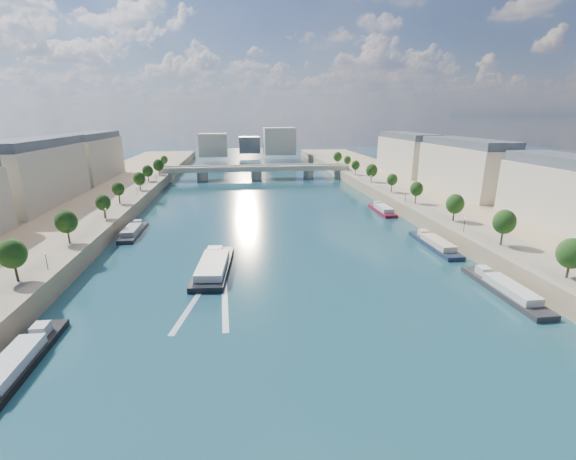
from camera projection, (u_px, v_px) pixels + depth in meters
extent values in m
plane|color=#0D2E3D|center=(276.00, 240.00, 119.47)|extent=(700.00, 700.00, 0.00)
cube|color=#9E8460|center=(26.00, 242.00, 109.82)|extent=(44.00, 520.00, 5.00)
cube|color=#9E8460|center=(492.00, 224.00, 127.69)|extent=(44.00, 520.00, 5.00)
cube|color=gray|center=(80.00, 231.00, 110.95)|extent=(14.00, 520.00, 0.10)
cube|color=gray|center=(450.00, 218.00, 125.09)|extent=(14.00, 520.00, 0.10)
cylinder|color=#382B1E|center=(24.00, 270.00, 78.36)|extent=(0.50, 0.50, 3.82)
ellipsoid|color=#123411|center=(21.00, 253.00, 77.33)|extent=(4.80, 4.80, 5.52)
cylinder|color=#382B1E|center=(72.00, 235.00, 101.16)|extent=(0.50, 0.50, 3.82)
ellipsoid|color=#123411|center=(70.00, 222.00, 100.13)|extent=(4.80, 4.80, 5.52)
cylinder|color=#382B1E|center=(102.00, 213.00, 123.96)|extent=(0.50, 0.50, 3.82)
ellipsoid|color=#123411|center=(101.00, 202.00, 122.93)|extent=(4.80, 4.80, 5.52)
cylinder|color=#382B1E|center=(123.00, 198.00, 146.76)|extent=(0.50, 0.50, 3.82)
ellipsoid|color=#123411|center=(122.00, 188.00, 145.73)|extent=(4.80, 4.80, 5.52)
cylinder|color=#382B1E|center=(138.00, 187.00, 169.55)|extent=(0.50, 0.50, 3.82)
ellipsoid|color=#123411|center=(137.00, 179.00, 168.52)|extent=(4.80, 4.80, 5.52)
cylinder|color=#382B1E|center=(150.00, 178.00, 192.35)|extent=(0.50, 0.50, 3.82)
ellipsoid|color=#123411|center=(149.00, 171.00, 191.32)|extent=(4.80, 4.80, 5.52)
cylinder|color=#382B1E|center=(159.00, 171.00, 215.15)|extent=(0.50, 0.50, 3.82)
ellipsoid|color=#123411|center=(158.00, 165.00, 214.12)|extent=(4.80, 4.80, 5.52)
cylinder|color=#382B1E|center=(166.00, 166.00, 237.95)|extent=(0.50, 0.50, 3.82)
ellipsoid|color=#123411|center=(166.00, 160.00, 236.92)|extent=(4.80, 4.80, 5.52)
cylinder|color=#382B1E|center=(575.00, 273.00, 76.82)|extent=(0.50, 0.50, 3.82)
cylinder|color=#382B1E|center=(497.00, 237.00, 99.61)|extent=(0.50, 0.50, 3.82)
ellipsoid|color=#123411|center=(499.00, 224.00, 98.58)|extent=(4.80, 4.80, 5.52)
cylinder|color=#382B1E|center=(448.00, 214.00, 122.41)|extent=(0.50, 0.50, 3.82)
ellipsoid|color=#123411|center=(450.00, 203.00, 121.38)|extent=(4.80, 4.80, 5.52)
cylinder|color=#382B1E|center=(415.00, 199.00, 145.21)|extent=(0.50, 0.50, 3.82)
ellipsoid|color=#123411|center=(416.00, 189.00, 144.18)|extent=(4.80, 4.80, 5.52)
cylinder|color=#382B1E|center=(391.00, 187.00, 168.01)|extent=(0.50, 0.50, 3.82)
ellipsoid|color=#123411|center=(391.00, 179.00, 166.98)|extent=(4.80, 4.80, 5.52)
cylinder|color=#382B1E|center=(372.00, 179.00, 190.80)|extent=(0.50, 0.50, 3.82)
ellipsoid|color=#123411|center=(373.00, 171.00, 189.77)|extent=(4.80, 4.80, 5.52)
cylinder|color=#382B1E|center=(358.00, 172.00, 213.60)|extent=(0.50, 0.50, 3.82)
ellipsoid|color=#123411|center=(358.00, 165.00, 212.57)|extent=(4.80, 4.80, 5.52)
cylinder|color=#382B1E|center=(346.00, 166.00, 236.40)|extent=(0.50, 0.50, 3.82)
ellipsoid|color=#123411|center=(346.00, 161.00, 235.37)|extent=(4.80, 4.80, 5.52)
cylinder|color=#382B1E|center=(336.00, 162.00, 259.20)|extent=(0.50, 0.50, 3.82)
ellipsoid|color=#123411|center=(336.00, 156.00, 258.17)|extent=(4.80, 4.80, 5.52)
cylinder|color=black|center=(47.00, 262.00, 82.45)|extent=(0.14, 0.14, 4.00)
sphere|color=#FFE5B2|center=(45.00, 253.00, 81.85)|extent=(0.36, 0.36, 0.36)
cylinder|color=black|center=(106.00, 216.00, 120.44)|extent=(0.14, 0.14, 4.00)
sphere|color=#FFE5B2|center=(105.00, 209.00, 119.84)|extent=(0.36, 0.36, 0.36)
cylinder|color=black|center=(137.00, 191.00, 158.44)|extent=(0.14, 0.14, 4.00)
sphere|color=#FFE5B2|center=(137.00, 186.00, 157.84)|extent=(0.36, 0.36, 0.36)
cylinder|color=black|center=(156.00, 177.00, 196.44)|extent=(0.14, 0.14, 4.00)
sphere|color=#FFE5B2|center=(156.00, 173.00, 195.83)|extent=(0.36, 0.36, 0.36)
cylinder|color=black|center=(464.00, 225.00, 109.73)|extent=(0.14, 0.14, 4.00)
sphere|color=#FFE5B2|center=(465.00, 218.00, 109.13)|extent=(0.36, 0.36, 0.36)
cylinder|color=black|center=(405.00, 197.00, 147.72)|extent=(0.14, 0.14, 4.00)
sphere|color=#FFE5B2|center=(406.00, 192.00, 147.12)|extent=(0.36, 0.36, 0.36)
cylinder|color=black|center=(371.00, 180.00, 185.72)|extent=(0.14, 0.14, 4.00)
sphere|color=#FFE5B2|center=(371.00, 176.00, 185.12)|extent=(0.36, 0.36, 0.36)
cylinder|color=black|center=(348.00, 169.00, 223.71)|extent=(0.14, 0.14, 4.00)
sphere|color=#FFE5B2|center=(348.00, 166.00, 223.11)|extent=(0.36, 0.36, 0.36)
cube|color=beige|center=(39.00, 177.00, 143.56)|extent=(16.00, 52.00, 20.00)
cube|color=#474C54|center=(33.00, 145.00, 140.24)|extent=(14.72, 50.44, 3.20)
cube|color=beige|center=(93.00, 160.00, 198.66)|extent=(16.00, 52.00, 20.00)
cube|color=#474C54|center=(90.00, 137.00, 195.33)|extent=(14.72, 50.44, 3.20)
cube|color=beige|center=(464.00, 169.00, 164.66)|extent=(16.00, 52.00, 20.00)
cube|color=#474C54|center=(467.00, 141.00, 161.33)|extent=(14.72, 50.44, 3.20)
cube|color=beige|center=(406.00, 156.00, 219.75)|extent=(16.00, 52.00, 20.00)
cube|color=#474C54|center=(408.00, 135.00, 216.43)|extent=(14.72, 50.44, 3.20)
cube|color=beige|center=(213.00, 145.00, 311.21)|extent=(22.00, 18.00, 18.00)
cube|color=beige|center=(279.00, 141.00, 326.96)|extent=(26.00, 20.00, 22.00)
cube|color=#474C54|center=(249.00, 145.00, 339.25)|extent=(18.00, 16.00, 14.00)
cube|color=#C1B79E|center=(256.00, 169.00, 231.36)|extent=(112.00, 11.00, 2.20)
cube|color=#C1B79E|center=(257.00, 167.00, 226.18)|extent=(112.00, 0.80, 0.90)
cube|color=#C1B79E|center=(256.00, 165.00, 235.68)|extent=(112.00, 0.80, 0.90)
cylinder|color=#C1B79E|center=(202.00, 176.00, 228.45)|extent=(6.40, 6.40, 5.00)
cylinder|color=#C1B79E|center=(256.00, 175.00, 232.42)|extent=(6.40, 6.40, 5.00)
cylinder|color=#C1B79E|center=(308.00, 174.00, 236.39)|extent=(6.40, 6.40, 5.00)
cube|color=#C1B79E|center=(168.00, 177.00, 225.97)|extent=(6.00, 12.00, 5.00)
cube|color=#C1B79E|center=(340.00, 173.00, 238.87)|extent=(6.00, 12.00, 5.00)
cube|color=black|center=(214.00, 268.00, 96.35)|extent=(9.93, 27.64, 1.94)
cube|color=white|center=(213.00, 265.00, 93.76)|extent=(7.76, 18.07, 1.74)
cube|color=white|center=(215.00, 250.00, 103.53)|extent=(4.12, 3.56, 1.80)
cube|color=silver|center=(194.00, 302.00, 79.90)|extent=(6.44, 25.70, 0.04)
cube|color=silver|center=(225.00, 300.00, 80.70)|extent=(2.25, 26.03, 0.04)
cube|color=black|center=(20.00, 364.00, 59.33)|extent=(5.00, 24.28, 1.80)
cube|color=#B4B9C1|center=(11.00, 363.00, 56.99)|extent=(4.10, 13.35, 1.60)
cube|color=#B4B9C1|center=(41.00, 329.00, 65.73)|extent=(2.50, 2.91, 1.80)
cube|color=#2A292C|center=(134.00, 233.00, 125.06)|extent=(5.00, 21.24, 1.80)
cube|color=gray|center=(132.00, 230.00, 122.96)|extent=(4.10, 11.68, 1.60)
cube|color=gray|center=(138.00, 223.00, 130.60)|extent=(2.50, 2.55, 1.80)
cube|color=#2A2A2D|center=(504.00, 292.00, 83.80)|extent=(5.00, 25.29, 1.80)
cube|color=silver|center=(511.00, 288.00, 81.39)|extent=(4.10, 13.91, 1.60)
cube|color=silver|center=(484.00, 271.00, 90.49)|extent=(2.50, 3.03, 1.80)
cube|color=#1C283D|center=(434.00, 246.00, 113.15)|extent=(5.00, 24.33, 1.80)
cube|color=beige|center=(438.00, 242.00, 110.81)|extent=(4.10, 13.38, 1.60)
cube|color=beige|center=(423.00, 233.00, 119.57)|extent=(2.50, 2.92, 1.80)
cube|color=maroon|center=(382.00, 211.00, 153.53)|extent=(5.00, 20.12, 1.80)
cube|color=silver|center=(384.00, 208.00, 151.51)|extent=(4.10, 11.07, 1.60)
cube|color=silver|center=(377.00, 204.00, 158.75)|extent=(2.50, 2.41, 1.80)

